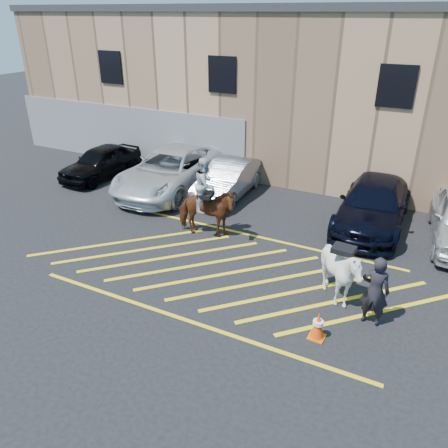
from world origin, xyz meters
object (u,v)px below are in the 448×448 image
at_px(car_silver_sedan, 229,179).
at_px(traffic_cone, 318,325).
at_px(saddled_white, 341,273).
at_px(car_white_pickup, 171,170).
at_px(mounted_bay, 206,206).
at_px(car_blue_suv, 374,204).
at_px(car_black_suv, 101,162).
at_px(handler, 375,291).

xyz_separation_m(car_silver_sedan, traffic_cone, (5.85, -7.07, -0.37)).
height_order(car_silver_sedan, saddled_white, saddled_white).
height_order(car_white_pickup, mounted_bay, mounted_bay).
height_order(car_blue_suv, traffic_cone, car_blue_suv).
xyz_separation_m(car_white_pickup, saddled_white, (8.45, -4.91, 0.03)).
bearing_deg(mounted_bay, car_silver_sedan, 104.56).
bearing_deg(car_white_pickup, car_black_suv, 179.33).
bearing_deg(car_silver_sedan, saddled_white, -44.29).
relative_size(car_black_suv, traffic_cone, 5.85).
height_order(saddled_white, traffic_cone, saddled_white).
xyz_separation_m(car_black_suv, car_silver_sedan, (6.30, 0.61, 0.00)).
relative_size(car_black_suv, mounted_bay, 1.52).
height_order(car_white_pickup, saddled_white, saddled_white).
distance_m(car_blue_suv, saddled_white, 5.29).
height_order(handler, saddled_white, handler).
height_order(car_black_suv, car_white_pickup, car_white_pickup).
bearing_deg(mounted_bay, handler, -20.74).
bearing_deg(car_blue_suv, traffic_cone, -91.08).
bearing_deg(car_white_pickup, handler, -32.29).
bearing_deg(saddled_white, handler, -27.32).
distance_m(mounted_bay, saddled_white, 5.28).
bearing_deg(car_white_pickup, car_blue_suv, 0.13).
height_order(car_white_pickup, car_silver_sedan, car_white_pickup).
bearing_deg(car_black_suv, car_white_pickup, 4.70).
relative_size(car_silver_sedan, handler, 2.38).
bearing_deg(mounted_bay, car_black_suv, 157.23).
xyz_separation_m(car_white_pickup, mounted_bay, (3.48, -3.16, 0.27)).
bearing_deg(car_silver_sedan, mounted_bay, -77.32).
distance_m(car_silver_sedan, mounted_bay, 3.80).
relative_size(car_black_suv, handler, 2.29).
height_order(car_silver_sedan, mounted_bay, mounted_bay).
bearing_deg(saddled_white, car_white_pickup, 149.84).
bearing_deg(car_blue_suv, car_white_pickup, -178.33).
distance_m(car_white_pickup, mounted_bay, 4.70).
height_order(car_white_pickup, handler, handler).
bearing_deg(car_white_pickup, traffic_cone, -40.53).
xyz_separation_m(mounted_bay, traffic_cone, (4.90, -3.42, -0.77)).
bearing_deg(car_black_suv, car_blue_suv, 5.26).
bearing_deg(car_black_suv, saddled_white, -18.46).
bearing_deg(mounted_bay, saddled_white, -19.42).
relative_size(car_white_pickup, car_blue_suv, 1.13).
bearing_deg(saddled_white, car_black_suv, 158.58).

